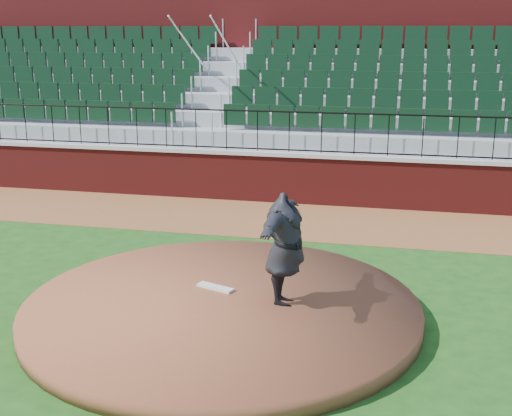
{
  "coord_description": "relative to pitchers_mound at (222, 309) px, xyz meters",
  "views": [
    {
      "loc": [
        2.47,
        -9.34,
        4.27
      ],
      "look_at": [
        0.0,
        1.5,
        1.3
      ],
      "focal_mm": 46.98,
      "sensor_mm": 36.0,
      "label": 1
    }
  ],
  "objects": [
    {
      "name": "field_wall",
      "position": [
        0.16,
        7.17,
        0.47
      ],
      "size": [
        34.0,
        0.35,
        1.2
      ],
      "primitive_type": "cube",
      "color": "maroon",
      "rests_on": "ground"
    },
    {
      "name": "concourse_wall",
      "position": [
        0.16,
        12.69,
        2.62
      ],
      "size": [
        34.0,
        0.5,
        5.5
      ],
      "primitive_type": "cube",
      "color": "maroon",
      "rests_on": "ground"
    },
    {
      "name": "ground",
      "position": [
        0.16,
        0.17,
        -0.12
      ],
      "size": [
        90.0,
        90.0,
        0.0
      ],
      "primitive_type": "plane",
      "color": "#1A4714",
      "rests_on": "ground"
    },
    {
      "name": "pitcher",
      "position": [
        0.95,
        0.13,
        0.99
      ],
      "size": [
        0.58,
        2.13,
        1.73
      ],
      "primitive_type": "imported",
      "rotation": [
        0.0,
        0.0,
        1.57
      ],
      "color": "black",
      "rests_on": "pitchers_mound"
    },
    {
      "name": "wall_railing",
      "position": [
        0.16,
        7.17,
        1.67
      ],
      "size": [
        34.0,
        0.05,
        1.0
      ],
      "primitive_type": null,
      "color": "black",
      "rests_on": "wall_cap"
    },
    {
      "name": "pitching_rubber",
      "position": [
        -0.24,
        0.46,
        0.15
      ],
      "size": [
        0.65,
        0.36,
        0.04
      ],
      "primitive_type": "cube",
      "rotation": [
        0.0,
        0.0,
        -0.34
      ],
      "color": "silver",
      "rests_on": "pitchers_mound"
    },
    {
      "name": "warning_track",
      "position": [
        0.16,
        5.57,
        -0.12
      ],
      "size": [
        34.0,
        3.2,
        0.01
      ],
      "primitive_type": "cube",
      "color": "brown",
      "rests_on": "ground"
    },
    {
      "name": "wall_cap",
      "position": [
        0.16,
        7.17,
        1.12
      ],
      "size": [
        34.0,
        0.45,
        0.1
      ],
      "primitive_type": "cube",
      "color": "#B7B7B7",
      "rests_on": "field_wall"
    },
    {
      "name": "pitchers_mound",
      "position": [
        0.0,
        0.0,
        0.0
      ],
      "size": [
        6.05,
        6.05,
        0.25
      ],
      "primitive_type": "cylinder",
      "color": "brown",
      "rests_on": "ground"
    },
    {
      "name": "seating_stands",
      "position": [
        0.16,
        9.89,
        2.18
      ],
      "size": [
        34.0,
        5.1,
        4.6
      ],
      "primitive_type": null,
      "color": "gray",
      "rests_on": "ground"
    }
  ]
}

